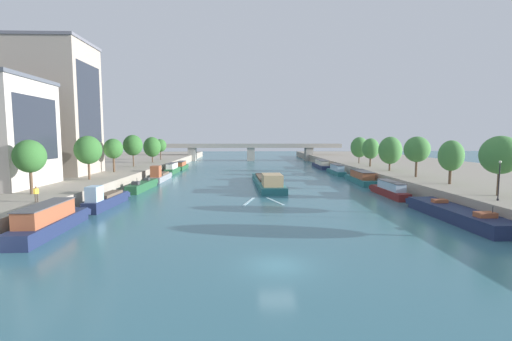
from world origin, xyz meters
TOP-DOWN VIEW (x-y plane):
  - ground_plane at (0.00, 0.00)m, footprint 400.00×400.00m
  - quay_left at (-40.04, 55.00)m, footprint 36.00×170.00m
  - quay_right at (40.04, 55.00)m, footprint 36.00×170.00m
  - barge_midriver at (1.90, 39.43)m, footprint 5.02×24.75m
  - wake_behind_barge at (0.12, 24.35)m, footprint 5.60×5.99m
  - moored_boat_left_midway at (-20.29, 8.83)m, footprint 2.81×12.25m
  - moored_boat_left_far at (-19.91, 21.01)m, footprint 2.24×10.83m
  - moored_boat_left_near at (-19.58, 35.73)m, footprint 2.35×11.84m
  - moored_boat_left_second at (-19.60, 48.03)m, footprint 2.32×11.97m
  - moored_boat_left_lone at (-20.16, 63.02)m, footprint 2.17×10.13m
  - moored_boat_left_upstream at (-20.00, 74.17)m, footprint 2.25×11.11m
  - moored_boat_right_gap_after at (20.33, 12.65)m, footprint 3.65×15.81m
  - moored_boat_right_midway at (19.59, 28.02)m, footprint 2.05×11.30m
  - moored_boat_right_lone at (20.37, 43.29)m, footprint 3.28×14.10m
  - moored_boat_right_near at (19.67, 58.94)m, footprint 2.14×12.19m
  - moored_boat_right_far at (19.81, 76.34)m, footprint 2.82×15.85m
  - tree_left_distant at (-27.10, 17.68)m, footprint 3.51×3.51m
  - tree_left_third at (-26.57, 31.61)m, footprint 4.08×4.08m
  - tree_left_by_lamp at (-27.08, 43.34)m, footprint 3.53×3.53m
  - tree_left_far at (-27.37, 55.83)m, footprint 4.26×4.26m
  - tree_left_end_of_row at (-26.51, 68.82)m, footprint 4.45×4.45m
  - tree_left_past_mid at (-27.16, 80.48)m, footprint 3.44×3.44m
  - tree_right_past_mid at (26.36, 14.76)m, footprint 4.15×4.15m
  - tree_right_third at (26.74, 24.65)m, footprint 3.37×3.37m
  - tree_right_nearest at (26.24, 33.44)m, footprint 4.13×4.13m
  - tree_right_by_lamp at (26.45, 44.56)m, footprint 4.48×4.48m
  - tree_right_midway at (26.19, 54.57)m, footprint 3.78×3.78m
  - tree_right_second at (26.83, 64.31)m, footprint 4.33×4.33m
  - lamppost_right_bank at (24.17, 11.75)m, footprint 0.28×0.28m
  - building_left_far_end at (-36.15, 39.88)m, footprint 13.50×11.51m
  - bridge_far at (0.00, 108.22)m, footprint 68.09×4.40m
  - person_on_quay at (-23.48, 12.44)m, footprint 0.36×0.45m

SIDE VIEW (x-z plane):
  - ground_plane at x=0.00m, z-range 0.00..0.00m
  - wake_behind_barge at x=0.12m, z-range 0.00..0.03m
  - moored_boat_left_near at x=-19.58m, z-range -0.52..1.91m
  - moored_boat_right_gap_after at x=20.33m, z-range -0.53..1.92m
  - barge_midriver at x=1.90m, z-range -0.59..2.34m
  - moored_boat_left_upstream at x=-20.00m, z-range -0.18..2.03m
  - moored_boat_left_far at x=-19.91m, z-range -0.60..2.53m
  - moored_boat_left_second at x=-19.60m, z-range -0.70..2.63m
  - moored_boat_right_midway at x=19.59m, z-range -0.19..2.15m
  - moored_boat_right_near at x=19.67m, z-range -0.21..2.25m
  - moored_boat_right_far at x=19.81m, z-range -0.20..2.25m
  - moored_boat_right_lone at x=20.37m, z-range -0.20..2.27m
  - moored_boat_left_lone at x=-20.16m, z-range -0.22..2.38m
  - quay_left at x=-40.04m, z-range 0.00..2.27m
  - quay_right at x=40.04m, z-range 0.00..2.27m
  - moored_boat_left_midway at x=-20.29m, z-range -0.24..2.60m
  - person_on_quay at x=-23.48m, z-range 2.39..4.02m
  - bridge_far at x=0.00m, z-range 0.97..7.41m
  - lamppost_right_bank at x=24.17m, z-range 2.49..6.68m
  - tree_right_third at x=26.74m, z-range 3.19..9.35m
  - tree_right_by_lamp at x=26.45m, z-range 2.93..9.63m
  - tree_right_midway at x=26.19m, z-range 3.13..9.49m
  - tree_left_end_of_row at x=-26.51m, z-range 3.01..9.67m
  - tree_right_second at x=26.83m, z-range 3.02..9.66m
  - tree_left_past_mid at x=-27.16m, z-range 3.41..9.49m
  - tree_left_distant at x=-27.10m, z-range 3.50..9.80m
  - tree_left_by_lamp at x=-27.08m, z-range 3.53..9.87m
  - tree_right_nearest at x=26.24m, z-range 3.51..10.23m
  - tree_right_past_mid at x=26.36m, z-range 3.50..10.25m
  - tree_left_third at x=-26.57m, z-range 3.47..10.29m
  - tree_left_far at x=-27.37m, z-range 3.52..10.64m
  - building_left_far_end at x=-36.15m, z-range 2.29..25.52m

